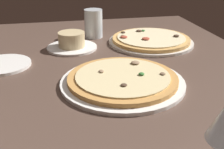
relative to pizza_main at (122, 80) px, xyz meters
The scene contains 6 objects.
dining_table 6.62cm from the pizza_main, 92.04° to the left, with size 150.00×110.00×4.00cm, color brown.
pizza_main is the anchor object (origin of this frame).
pizza_side 37.60cm from the pizza_main, 30.54° to the right, with size 32.07×32.07×3.36cm.
ramekin_on_saucer 34.16cm from the pizza_main, 18.77° to the left, with size 18.07×18.07×6.06cm.
water_glass 45.26cm from the pizza_main, ahead, with size 7.25×7.25×11.24cm.
side_plate 38.90cm from the pizza_main, 59.27° to the left, with size 17.23×17.23×0.90cm, color white.
Camera 1 is at (-68.55, 11.51, 38.25)cm, focal length 46.46 mm.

